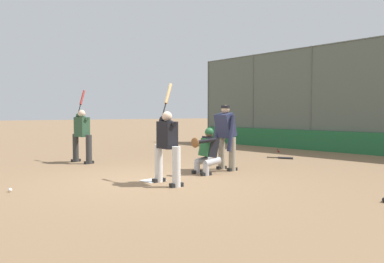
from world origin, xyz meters
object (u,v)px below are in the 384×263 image
Objects in this scene: catcher_behind_plate at (207,150)px; batter_on_deck at (82,134)px; umpire_home at (226,135)px; spare_bat_by_padding at (278,151)px; batter_at_plate at (167,145)px; baseball_loose at (10,190)px; spare_bat_near_backstop at (283,158)px.

batter_on_deck reaches higher than catcher_behind_plate.
spare_bat_by_padding is at bearing -66.73° from umpire_home.
batter_at_plate is 3.23× the size of spare_bat_by_padding.
umpire_home is 5.31m from spare_bat_by_padding.
batter_at_plate reaches higher than catcher_behind_plate.
batter_on_deck is at bearing 31.32° from umpire_home.
batter_on_deck is at bearing 2.63° from batter_at_plate.
batter_on_deck is 7.34m from spare_bat_by_padding.
spare_bat_by_padding is at bearing -84.07° from baseball_loose.
spare_bat_near_backstop is at bearing -80.09° from umpire_home.
batter_on_deck is at bearing 27.37° from catcher_behind_plate.
umpire_home is (0.53, -2.33, 0.08)m from batter_at_plate.
spare_bat_by_padding is (1.85, -4.90, -0.87)m from umpire_home.
batter_on_deck is 6.36m from spare_bat_near_backstop.
batter_at_plate is 5.62m from spare_bat_near_backstop.
batter_on_deck is (3.86, 2.11, -0.04)m from umpire_home.
spare_bat_near_backstop is at bearing -92.93° from baseball_loose.
spare_bat_by_padding is (2.38, -7.23, -0.79)m from batter_at_plate.
batter_at_plate is 2.75× the size of spare_bat_near_backstop.
baseball_loose is at bearing 86.42° from catcher_behind_plate.
batter_at_plate is at bearing -116.95° from baseball_loose.
baseball_loose is (-3.04, 2.87, -0.82)m from batter_on_deck.
spare_bat_near_backstop is (-3.45, -5.27, -0.83)m from batter_on_deck.
catcher_behind_plate is at bearing -168.50° from batter_on_deck.
catcher_behind_plate is 15.16× the size of baseball_loose.
umpire_home is 0.77× the size of batter_on_deck.
batter_at_plate is 7.65m from spare_bat_by_padding.
spare_bat_near_backstop is at bearing -73.60° from catcher_behind_plate.
umpire_home is at bearing -108.37° from spare_bat_near_backstop.
umpire_home is (0.11, -0.79, 0.32)m from catcher_behind_plate.
batter_at_plate reaches higher than baseball_loose.
baseball_loose is at bearing 129.65° from batter_on_deck.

